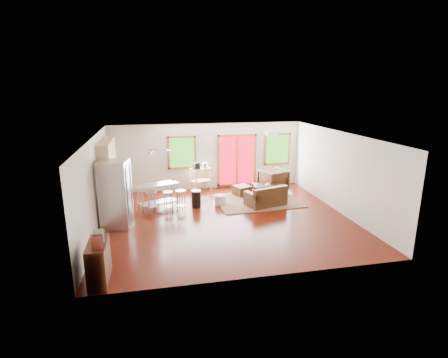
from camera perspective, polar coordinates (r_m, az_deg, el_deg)
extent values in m
cube|color=#350902|center=(10.90, 0.33, -6.56)|extent=(7.50, 7.00, 0.02)
cube|color=silver|center=(10.24, 0.35, 7.23)|extent=(7.50, 7.00, 0.02)
cube|color=beige|center=(13.86, -2.74, 3.71)|extent=(7.50, 0.02, 2.60)
cube|color=beige|center=(10.39, -20.37, -0.97)|extent=(0.02, 7.00, 2.60)
cube|color=beige|center=(11.85, 18.41, 1.06)|extent=(0.02, 7.00, 2.60)
cube|color=beige|center=(7.27, 6.25, -6.75)|extent=(7.50, 0.02, 2.60)
cube|color=#215712|center=(13.65, -6.88, 4.31)|extent=(0.94, 0.02, 1.14)
cube|color=#974C21|center=(13.56, -6.95, 6.85)|extent=(1.10, 0.05, 0.08)
cube|color=#974C21|center=(13.78, -6.80, 1.82)|extent=(1.10, 0.05, 0.08)
cube|color=#974C21|center=(13.62, -9.02, 4.21)|extent=(0.08, 0.05, 1.30)
cube|color=#974C21|center=(13.71, -4.75, 4.41)|extent=(0.08, 0.05, 1.30)
cube|color=#B30B20|center=(14.09, 2.13, 3.07)|extent=(1.44, 0.02, 1.94)
cube|color=#974C21|center=(13.92, 2.17, 7.15)|extent=(1.60, 0.05, 0.08)
cube|color=#974C21|center=(14.33, 2.09, -0.89)|extent=(1.60, 0.05, 0.08)
cube|color=#974C21|center=(13.93, -0.91, 2.94)|extent=(0.08, 0.05, 2.10)
cube|color=#974C21|center=(14.29, 5.09, 3.19)|extent=(0.08, 0.05, 2.10)
cube|color=#974C21|center=(14.09, 2.13, 3.07)|extent=(0.08, 0.05, 1.94)
cube|color=#215712|center=(14.51, 8.70, 4.87)|extent=(0.94, 0.02, 1.14)
cube|color=#974C21|center=(14.42, 8.79, 7.25)|extent=(1.10, 0.05, 0.08)
cube|color=#974C21|center=(14.63, 8.61, 2.51)|extent=(1.10, 0.05, 0.08)
cube|color=#974C21|center=(14.34, 6.78, 4.82)|extent=(0.08, 0.05, 1.30)
cube|color=#974C21|center=(14.70, 10.57, 4.91)|extent=(0.08, 0.05, 1.30)
cube|color=#586644|center=(12.58, 5.38, -3.54)|extent=(3.02, 2.39, 0.03)
cube|color=#321E0D|center=(12.13, 6.79, -3.44)|extent=(1.48, 1.09, 0.37)
cube|color=#321E0D|center=(11.80, 7.64, -2.19)|extent=(1.32, 0.54, 0.34)
cube|color=#321E0D|center=(11.74, 4.52, -2.68)|extent=(0.38, 0.77, 0.14)
cube|color=#321E0D|center=(12.38, 9.02, -1.90)|extent=(0.38, 0.77, 0.14)
cube|color=#321E0D|center=(11.93, 5.55, -2.51)|extent=(0.66, 0.62, 0.11)
cube|color=#321E0D|center=(12.25, 7.83, -2.11)|extent=(0.66, 0.62, 0.11)
cube|color=#35150A|center=(13.12, 7.17, -1.00)|extent=(1.13, 0.73, 0.04)
cube|color=#35150A|center=(12.84, 5.45, -2.31)|extent=(0.07, 0.07, 0.39)
cube|color=#35150A|center=(13.08, 9.36, -2.12)|extent=(0.07, 0.07, 0.39)
cube|color=#35150A|center=(13.29, 4.97, -1.71)|extent=(0.07, 0.07, 0.39)
cube|color=#35150A|center=(13.52, 8.76, -1.54)|extent=(0.07, 0.07, 0.39)
imported|color=#321E0D|center=(13.76, 7.97, -0.01)|extent=(1.16, 1.12, 0.95)
cube|color=#321E0D|center=(13.16, 2.97, -1.89)|extent=(0.72, 0.72, 0.37)
cylinder|color=beige|center=(12.12, -0.62, -3.42)|extent=(0.49, 0.49, 0.34)
imported|color=silver|center=(12.89, 7.19, -0.91)|extent=(0.19, 0.20, 0.19)
sphere|color=#AB170E|center=(12.88, 7.32, -0.22)|extent=(0.07, 0.07, 0.07)
sphere|color=#AB170E|center=(12.82, 7.11, -0.19)|extent=(0.07, 0.07, 0.07)
sphere|color=#AB170E|center=(12.88, 7.16, -0.02)|extent=(0.07, 0.07, 0.07)
imported|color=maroon|center=(12.86, 7.37, -0.73)|extent=(0.21, 0.10, 0.29)
cube|color=tan|center=(12.21, -17.49, -2.62)|extent=(0.60, 2.20, 0.90)
cube|color=black|center=(12.08, -17.66, -0.49)|extent=(0.64, 2.24, 0.04)
cube|color=tan|center=(11.88, -18.62, 4.28)|extent=(0.36, 2.20, 0.70)
cylinder|color=#B7BABC|center=(11.57, -17.93, -0.60)|extent=(0.12, 0.12, 0.18)
cube|color=black|center=(12.44, -17.53, 0.52)|extent=(0.22, 0.18, 0.20)
cube|color=#B7BABC|center=(10.48, -17.29, -2.39)|extent=(0.91, 0.90, 1.96)
cube|color=gray|center=(10.38, -15.27, -2.40)|extent=(0.15, 0.71, 1.92)
cylinder|color=gray|center=(10.11, -15.53, -1.92)|extent=(0.03, 0.03, 1.31)
cylinder|color=gray|center=(10.56, -14.91, -1.17)|extent=(0.03, 0.03, 1.31)
cube|color=#B7BABC|center=(11.74, -10.82, -0.89)|extent=(1.45, 1.00, 0.04)
cube|color=gray|center=(11.92, -10.68, -3.72)|extent=(1.34, 0.90, 0.03)
cylinder|color=gray|center=(11.47, -13.14, -3.63)|extent=(0.05, 0.05, 0.82)
cylinder|color=gray|center=(11.92, -7.62, -2.66)|extent=(0.05, 0.05, 0.82)
cylinder|color=gray|center=(11.85, -13.84, -3.08)|extent=(0.05, 0.05, 0.82)
cylinder|color=gray|center=(12.28, -8.47, -2.17)|extent=(0.05, 0.05, 0.82)
imported|color=silver|center=(11.65, -8.30, 0.01)|extent=(0.16, 0.14, 0.13)
cylinder|color=#B7BABC|center=(11.40, -11.77, -2.12)|extent=(0.40, 0.40, 0.04)
cylinder|color=gray|center=(11.61, -11.32, -3.66)|extent=(0.03, 0.03, 0.68)
cylinder|color=gray|center=(11.58, -12.21, -3.76)|extent=(0.03, 0.03, 0.68)
cylinder|color=gray|center=(11.40, -12.05, -4.04)|extent=(0.03, 0.03, 0.68)
cylinder|color=gray|center=(11.43, -11.14, -3.94)|extent=(0.03, 0.03, 0.68)
cylinder|color=gray|center=(11.54, -11.65, -4.41)|extent=(0.36, 0.36, 0.02)
cylinder|color=#B7BABC|center=(11.29, -9.15, -2.15)|extent=(0.43, 0.43, 0.04)
cylinder|color=gray|center=(11.51, -8.80, -3.69)|extent=(0.03, 0.03, 0.68)
cylinder|color=gray|center=(11.45, -9.67, -3.83)|extent=(0.03, 0.03, 0.68)
cylinder|color=gray|center=(11.29, -9.35, -4.10)|extent=(0.03, 0.03, 0.68)
cylinder|color=gray|center=(11.35, -8.47, -3.96)|extent=(0.03, 0.03, 0.68)
cylinder|color=gray|center=(11.44, -9.05, -4.47)|extent=(0.39, 0.39, 0.02)
cylinder|color=#B7BABC|center=(11.33, -7.12, -1.96)|extent=(0.46, 0.46, 0.04)
cylinder|color=gray|center=(11.56, -6.87, -3.52)|extent=(0.03, 0.03, 0.69)
cylinder|color=gray|center=(11.48, -7.69, -3.68)|extent=(0.03, 0.03, 0.69)
cylinder|color=gray|center=(11.32, -7.25, -3.93)|extent=(0.03, 0.03, 0.69)
cylinder|color=gray|center=(11.41, -6.42, -3.76)|extent=(0.03, 0.03, 0.69)
cylinder|color=gray|center=(11.48, -7.04, -4.30)|extent=(0.41, 0.41, 0.02)
cylinder|color=black|center=(11.87, -4.55, -3.32)|extent=(0.32, 0.32, 0.55)
cylinder|color=#B7BABC|center=(11.78, -4.58, -1.96)|extent=(0.33, 0.33, 0.05)
cube|color=tan|center=(13.49, -3.83, 1.67)|extent=(0.89, 0.75, 0.04)
cube|color=tan|center=(13.61, -3.80, -0.25)|extent=(0.84, 0.70, 0.03)
cube|color=tan|center=(13.28, -4.57, -0.54)|extent=(0.06, 0.06, 0.91)
cube|color=tan|center=(13.60, -2.19, -0.13)|extent=(0.06, 0.06, 0.91)
cube|color=tan|center=(13.61, -5.40, -0.18)|extent=(0.06, 0.06, 0.91)
cube|color=tan|center=(13.93, -3.06, 0.21)|extent=(0.06, 0.06, 0.91)
cube|color=black|center=(13.37, -4.56, 2.16)|extent=(0.30, 0.29, 0.24)
cylinder|color=#B7BABC|center=(13.57, -3.13, 2.27)|extent=(0.23, 0.23, 0.20)
cube|color=#35150A|center=(7.89, -19.78, -12.64)|extent=(0.38, 0.98, 0.87)
cube|color=maroon|center=(7.35, -20.07, -9.85)|extent=(0.20, 0.05, 0.26)
cube|color=#1A2350|center=(7.51, -19.90, -9.41)|extent=(0.20, 0.05, 0.24)
cube|color=#A0904D|center=(7.65, -19.75, -8.77)|extent=(0.20, 0.05, 0.28)
cube|color=maroon|center=(7.81, -19.58, -8.52)|extent=(0.20, 0.05, 0.22)
cube|color=white|center=(11.26, 7.74, 7.37)|extent=(0.35, 0.35, 0.12)
cylinder|color=gray|center=(11.54, -10.58, 6.28)|extent=(0.02, 0.02, 0.60)
cube|color=gray|center=(11.59, -10.51, 4.82)|extent=(0.80, 0.04, 0.03)
cone|color=#B7BABC|center=(11.61, -11.96, 4.16)|extent=(0.18, 0.18, 0.14)
cone|color=#B7BABC|center=(11.62, -9.00, 4.31)|extent=(0.18, 0.18, 0.14)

